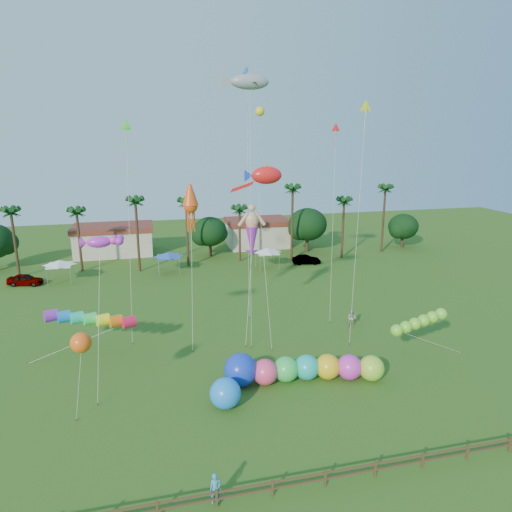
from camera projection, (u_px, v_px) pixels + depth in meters
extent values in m
plane|color=#285116|center=(291.00, 422.00, 30.68)|extent=(160.00, 160.00, 0.00)
cylinder|color=#3A2819|center=(15.00, 245.00, 61.18)|extent=(0.36, 0.36, 9.00)
cylinder|color=#3A2819|center=(79.00, 242.00, 64.01)|extent=(0.36, 0.36, 8.50)
cylinder|color=#3A2819|center=(138.00, 237.00, 63.78)|extent=(0.36, 0.36, 10.00)
cylinder|color=#3A2819|center=(187.00, 235.00, 66.38)|extent=(0.36, 0.36, 9.50)
cylinder|color=#3A2819|center=(240.00, 236.00, 69.34)|extent=(0.36, 0.36, 8.00)
cylinder|color=#3A2819|center=(292.00, 225.00, 69.86)|extent=(0.36, 0.36, 11.00)
cylinder|color=#3A2819|center=(343.00, 230.00, 71.00)|extent=(0.36, 0.36, 9.00)
cylinder|color=#3A2819|center=(383.00, 221.00, 74.52)|extent=(0.36, 0.36, 10.50)
sphere|color=#113814|center=(210.00, 232.00, 72.18)|extent=(5.46, 5.46, 5.46)
sphere|color=#113814|center=(308.00, 224.00, 74.75)|extent=(6.30, 6.30, 6.30)
sphere|color=#113814|center=(403.00, 226.00, 77.93)|extent=(5.04, 5.04, 5.04)
cube|color=beige|center=(114.00, 242.00, 73.96)|extent=(12.00, 7.00, 4.00)
cube|color=beige|center=(257.00, 235.00, 79.45)|extent=(10.00, 7.00, 4.00)
pyramid|color=white|center=(59.00, 262.00, 59.24)|extent=(3.00, 3.00, 0.60)
pyramid|color=blue|center=(168.00, 254.00, 63.38)|extent=(3.00, 3.00, 0.60)
pyramid|color=white|center=(267.00, 250.00, 65.65)|extent=(3.00, 3.00, 0.60)
cube|color=brown|center=(157.00, 509.00, 22.86)|extent=(0.12, 0.12, 1.00)
cube|color=brown|center=(217.00, 498.00, 23.54)|extent=(0.12, 0.12, 1.00)
cube|color=brown|center=(272.00, 488.00, 24.23)|extent=(0.12, 0.12, 1.00)
cube|color=brown|center=(325.00, 478.00, 24.92)|extent=(0.12, 0.12, 1.00)
cube|color=brown|center=(375.00, 469.00, 25.61)|extent=(0.12, 0.12, 1.00)
cube|color=brown|center=(422.00, 460.00, 26.29)|extent=(0.12, 0.12, 1.00)
cube|color=brown|center=(467.00, 452.00, 26.98)|extent=(0.12, 0.12, 1.00)
cube|color=brown|center=(510.00, 444.00, 27.67)|extent=(0.12, 0.12, 1.00)
cube|color=brown|center=(325.00, 473.00, 24.83)|extent=(36.00, 0.08, 0.10)
cube|color=brown|center=(325.00, 479.00, 24.93)|extent=(36.00, 0.08, 0.10)
imported|color=#4C4C54|center=(25.00, 280.00, 58.74)|extent=(4.61, 2.68, 1.47)
imported|color=#4C4C54|center=(306.00, 260.00, 68.47)|extent=(4.26, 1.97, 1.35)
imported|color=teal|center=(215.00, 488.00, 23.72)|extent=(0.65, 0.45, 1.71)
imported|color=#A38E88|center=(352.00, 318.00, 45.79)|extent=(1.11, 1.10, 1.80)
sphere|color=#FB4275|center=(265.00, 372.00, 35.15)|extent=(2.01, 2.01, 2.01)
sphere|color=green|center=(286.00, 369.00, 35.57)|extent=(2.01, 2.01, 2.01)
sphere|color=#19B4AE|center=(307.00, 367.00, 35.87)|extent=(2.01, 2.01, 2.01)
sphere|color=yellow|center=(328.00, 367.00, 35.96)|extent=(2.01, 2.01, 2.01)
sphere|color=#DF34C8|center=(349.00, 367.00, 35.88)|extent=(2.01, 2.01, 2.01)
sphere|color=#98DE31|center=(371.00, 368.00, 35.74)|extent=(2.01, 2.01, 2.01)
sphere|color=blue|center=(240.00, 370.00, 34.91)|extent=(2.92, 2.92, 2.57)
sphere|color=#1B83FB|center=(225.00, 393.00, 32.05)|extent=(2.22, 2.22, 2.22)
cylinder|color=#D71743|center=(106.00, 324.00, 39.24)|extent=(7.63, 2.34, 1.02)
cylinder|color=silver|center=(79.00, 343.00, 39.09)|extent=(8.49, 0.04, 2.98)
cylinder|color=brown|center=(27.00, 363.00, 38.48)|extent=(0.08, 0.08, 0.16)
ellipsoid|color=#70D22E|center=(397.00, 330.00, 37.48)|extent=(5.59, 2.31, 1.20)
cylinder|color=silver|center=(430.00, 342.00, 38.95)|extent=(7.02, 0.60, 3.17)
cylinder|color=brown|center=(462.00, 352.00, 40.40)|extent=(0.08, 0.08, 0.16)
sphere|color=#FF5C14|center=(81.00, 343.00, 29.56)|extent=(1.60, 1.60, 1.37)
cylinder|color=silver|center=(78.00, 383.00, 30.16)|extent=(0.85, 0.08, 5.65)
cylinder|color=brown|center=(76.00, 420.00, 30.73)|extent=(0.08, 0.08, 0.16)
cylinder|color=silver|center=(249.00, 288.00, 42.77)|extent=(1.73, 4.68, 9.59)
cylinder|color=brown|center=(246.00, 346.00, 41.59)|extent=(0.08, 0.08, 0.16)
ellipsoid|color=red|center=(267.00, 175.00, 42.51)|extent=(4.43, 1.69, 1.82)
cylinder|color=silver|center=(269.00, 261.00, 41.68)|extent=(0.96, 5.64, 15.11)
cylinder|color=brown|center=(272.00, 350.00, 40.83)|extent=(0.08, 0.08, 0.16)
ellipsoid|color=gray|center=(250.00, 82.00, 41.96)|extent=(4.95, 2.00, 1.74)
cylinder|color=silver|center=(250.00, 214.00, 41.68)|extent=(1.47, 6.60, 23.48)
cylinder|color=brown|center=(251.00, 347.00, 41.39)|extent=(0.08, 0.08, 0.16)
cone|color=#E74C12|center=(191.00, 206.00, 42.32)|extent=(1.83, 1.83, 4.24)
cylinder|color=silver|center=(192.00, 278.00, 41.46)|extent=(0.78, 5.01, 12.36)
cylinder|color=brown|center=(193.00, 351.00, 40.58)|extent=(0.08, 0.08, 0.16)
ellipsoid|color=#C029D0|center=(99.00, 242.00, 34.54)|extent=(3.60, 2.80, 1.23)
cylinder|color=silver|center=(98.00, 321.00, 33.55)|extent=(0.63, 4.91, 10.87)
cylinder|color=brown|center=(98.00, 404.00, 32.55)|extent=(0.08, 0.08, 0.16)
cone|color=red|center=(336.00, 128.00, 45.78)|extent=(1.08, 0.24, 1.07)
cylinder|color=silver|center=(333.00, 227.00, 46.35)|extent=(1.39, 3.72, 19.41)
cylinder|color=brown|center=(330.00, 322.00, 46.90)|extent=(0.08, 0.08, 0.16)
cone|color=yellow|center=(366.00, 107.00, 40.17)|extent=(1.31, 0.35, 1.29)
cylinder|color=silver|center=(357.00, 229.00, 41.11)|extent=(1.94, 3.27, 21.11)
cylinder|color=brown|center=(349.00, 344.00, 42.03)|extent=(0.08, 0.08, 0.16)
cone|color=#3EE736|center=(126.00, 126.00, 41.92)|extent=(1.25, 0.39, 1.23)
cylinder|color=silver|center=(129.00, 236.00, 42.03)|extent=(0.69, 4.89, 19.51)
cylinder|color=brown|center=(132.00, 343.00, 42.12)|extent=(0.08, 0.08, 0.16)
cone|color=blue|center=(247.00, 71.00, 45.05)|extent=(1.04, 0.23, 1.03)
cylinder|color=silver|center=(248.00, 199.00, 46.61)|extent=(0.61, 3.29, 24.84)
cylinder|color=brown|center=(249.00, 318.00, 48.14)|extent=(0.08, 0.08, 0.16)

